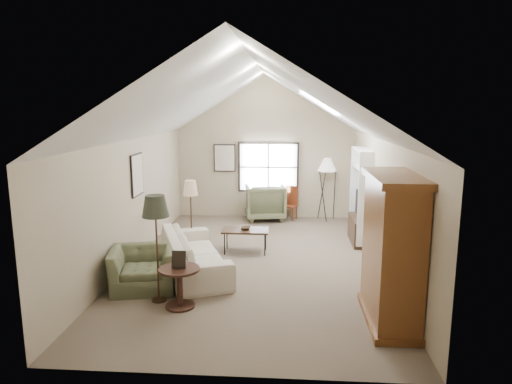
# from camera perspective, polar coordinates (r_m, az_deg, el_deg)

# --- Properties ---
(room_shell) EXTENTS (5.01, 8.01, 4.00)m
(room_shell) POSITION_cam_1_polar(r_m,az_deg,el_deg) (8.90, -0.19, 11.03)
(room_shell) COLOR #695A4B
(room_shell) RESTS_ON ground
(window) EXTENTS (1.72, 0.08, 1.42)m
(window) POSITION_cam_1_polar(r_m,az_deg,el_deg) (12.96, 1.56, 3.12)
(window) COLOR black
(window) RESTS_ON room_shell
(skylight) EXTENTS (0.80, 1.20, 0.52)m
(skylight) POSITION_cam_1_polar(r_m,az_deg,el_deg) (9.79, 7.96, 10.97)
(skylight) COLOR white
(skylight) RESTS_ON room_shell
(wall_art) EXTENTS (1.97, 3.71, 0.88)m
(wall_art) POSITION_cam_1_polar(r_m,az_deg,el_deg) (11.20, -9.09, 3.23)
(wall_art) COLOR black
(wall_art) RESTS_ON room_shell
(armoire) EXTENTS (0.60, 1.50, 2.20)m
(armoire) POSITION_cam_1_polar(r_m,az_deg,el_deg) (6.96, 16.63, -6.94)
(armoire) COLOR brown
(armoire) RESTS_ON ground
(tv_alcove) EXTENTS (0.32, 1.30, 2.10)m
(tv_alcove) POSITION_cam_1_polar(r_m,az_deg,el_deg) (10.79, 12.95, -0.29)
(tv_alcove) COLOR white
(tv_alcove) RESTS_ON ground
(media_console) EXTENTS (0.34, 1.18, 0.60)m
(media_console) POSITION_cam_1_polar(r_m,az_deg,el_deg) (10.98, 12.66, -4.65)
(media_console) COLOR #382316
(media_console) RESTS_ON ground
(tv_panel) EXTENTS (0.05, 0.90, 0.55)m
(tv_panel) POSITION_cam_1_polar(r_m,az_deg,el_deg) (10.83, 12.80, -1.48)
(tv_panel) COLOR black
(tv_panel) RESTS_ON media_console
(sofa) EXTENTS (1.88, 2.78, 0.76)m
(sofa) POSITION_cam_1_polar(r_m,az_deg,el_deg) (8.95, -7.76, -7.49)
(sofa) COLOR beige
(sofa) RESTS_ON ground
(armchair_near) EXTENTS (1.29, 1.19, 0.72)m
(armchair_near) POSITION_cam_1_polar(r_m,az_deg,el_deg) (8.32, -13.91, -9.27)
(armchair_near) COLOR #5B6244
(armchair_near) RESTS_ON ground
(armchair_far) EXTENTS (1.24, 1.26, 1.00)m
(armchair_far) POSITION_cam_1_polar(r_m,az_deg,el_deg) (12.86, 1.12, -1.22)
(armchair_far) COLOR #696B4B
(armchair_far) RESTS_ON ground
(coffee_table) EXTENTS (1.01, 0.56, 0.51)m
(coffee_table) POSITION_cam_1_polar(r_m,az_deg,el_deg) (10.02, -1.32, -6.12)
(coffee_table) COLOR #332315
(coffee_table) RESTS_ON ground
(bowl) EXTENTS (0.24, 0.24, 0.06)m
(bowl) POSITION_cam_1_polar(r_m,az_deg,el_deg) (9.94, -1.33, -4.54)
(bowl) COLOR #3C2718
(bowl) RESTS_ON coffee_table
(side_table) EXTENTS (0.84, 0.84, 0.65)m
(side_table) POSITION_cam_1_polar(r_m,az_deg,el_deg) (7.48, -9.51, -11.69)
(side_table) COLOR #351D15
(side_table) RESTS_ON ground
(side_chair) EXTENTS (0.47, 0.47, 0.94)m
(side_chair) POSITION_cam_1_polar(r_m,az_deg,el_deg) (12.85, 4.25, -1.40)
(side_chair) COLOR maroon
(side_chair) RESTS_ON ground
(tripod_lamp) EXTENTS (0.59, 0.59, 1.78)m
(tripod_lamp) POSITION_cam_1_polar(r_m,az_deg,el_deg) (12.82, 8.81, 0.38)
(tripod_lamp) COLOR silver
(tripod_lamp) RESTS_ON ground
(dark_lamp) EXTENTS (0.56, 0.56, 1.80)m
(dark_lamp) POSITION_cam_1_polar(r_m,az_deg,el_deg) (7.57, -12.26, -6.87)
(dark_lamp) COLOR black
(dark_lamp) RESTS_ON ground
(tan_lamp) EXTENTS (0.42, 0.42, 1.62)m
(tan_lamp) POSITION_cam_1_polar(r_m,az_deg,el_deg) (10.02, -8.11, -2.95)
(tan_lamp) COLOR tan
(tan_lamp) RESTS_ON ground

